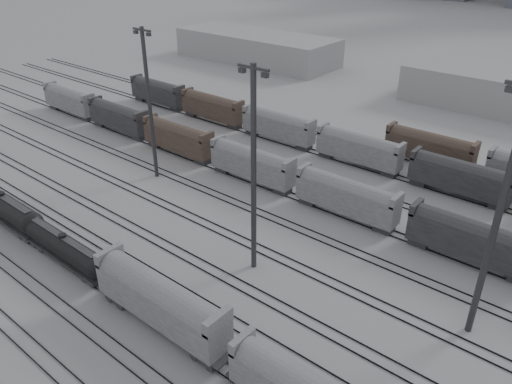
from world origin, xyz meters
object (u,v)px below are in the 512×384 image
Objects in this scene: tank_car_b at (65,247)px; hopper_car_a at (160,299)px; tank_car_a at (4,206)px; light_mast_c at (254,169)px.

tank_car_b is 0.96× the size of hopper_car_a.
tank_car_a is 32.07m from hopper_car_a.
hopper_car_a reaches higher than tank_car_a.
hopper_car_a is (32.05, 0.00, 1.09)m from tank_car_a.
hopper_car_a is at bearing 0.00° from tank_car_a.
hopper_car_a is at bearing 0.00° from tank_car_b.
tank_car_b is 24.89m from light_mast_c.
tank_car_a reaches higher than tank_car_b.
light_mast_c is (0.50, 13.81, 9.25)m from hopper_car_a.
light_mast_c is at bearing 87.94° from hopper_car_a.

